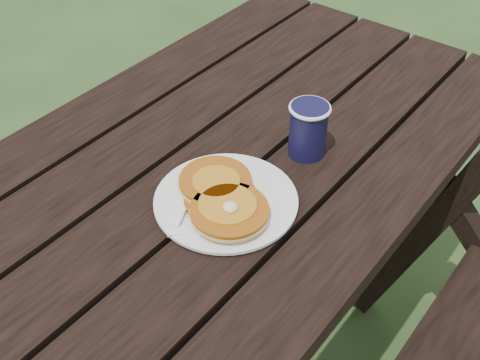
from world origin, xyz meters
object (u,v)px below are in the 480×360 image
Objects in this scene: picnic_table at (160,342)px; coffee_cup at (308,127)px; plate at (226,201)px; pancake_stack at (222,198)px.

picnic_table is 0.56m from coffee_cup.
plate reaches higher than picnic_table.
plate is 0.02m from pancake_stack.
plate is at bearing -98.75° from coffee_cup.
pancake_stack is 1.84× the size of coffee_cup.
plate is 1.24× the size of pancake_stack.
coffee_cup is (0.03, 0.21, 0.06)m from plate.
pancake_stack is (0.00, -0.01, 0.02)m from plate.
picnic_table is at bearing -129.83° from plate.
picnic_table is 16.60× the size of coffee_cup.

